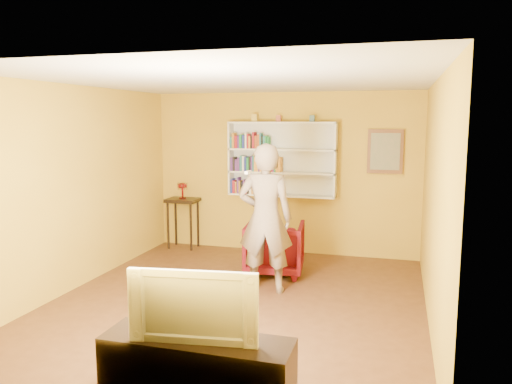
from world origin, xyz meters
TOP-DOWN VIEW (x-y plane):
  - room_shell at (0.00, 0.00)m, footprint 5.30×5.80m
  - bookshelf at (0.00, 2.41)m, footprint 1.80×0.29m
  - books_row_lower at (-0.52, 2.30)m, footprint 0.68×0.19m
  - books_row_middle at (-0.42, 2.31)m, footprint 0.86×0.19m
  - books_row_upper at (-0.54, 2.30)m, footprint 0.66×0.19m
  - ornament_left at (-0.47, 2.35)m, footprint 0.09×0.09m
  - ornament_centre at (-0.06, 2.35)m, footprint 0.08×0.08m
  - ornament_right at (0.50, 2.35)m, footprint 0.08×0.08m
  - framed_painting at (1.65, 2.46)m, footprint 0.55×0.05m
  - console_table at (-1.75, 2.25)m, footprint 0.54×0.41m
  - ruby_lustre at (-1.75, 2.25)m, footprint 0.17×0.17m
  - armchair at (0.16, 1.23)m, footprint 0.92×0.94m
  - person at (0.23, 0.46)m, footprint 0.77×0.56m
  - game_remote at (0.11, 0.07)m, footprint 0.04×0.15m
  - tv_cabinet at (0.40, -2.25)m, footprint 1.53×0.46m
  - television at (0.40, -2.25)m, footprint 1.01×0.27m

SIDE VIEW (x-z plane):
  - tv_cabinet at x=0.40m, z-range 0.00..0.54m
  - armchair at x=0.16m, z-range 0.00..0.77m
  - console_table at x=-1.75m, z-range 0.29..1.17m
  - television at x=0.40m, z-range 0.54..1.12m
  - person at x=0.23m, z-range 0.00..1.95m
  - room_shell at x=0.00m, z-range -0.42..2.46m
  - ruby_lustre at x=-1.75m, z-range 0.94..1.22m
  - books_row_lower at x=-0.52m, z-range 0.99..1.26m
  - books_row_middle at x=-0.42m, z-range 1.38..1.64m
  - bookshelf at x=0.00m, z-range 0.98..2.21m
  - game_remote at x=0.11m, z-range 1.60..1.63m
  - framed_painting at x=1.65m, z-range 1.40..2.10m
  - books_row_upper at x=-0.54m, z-range 1.75..2.02m
  - ornament_right at x=0.50m, z-range 2.21..2.32m
  - ornament_centre at x=-0.06m, z-range 2.21..2.32m
  - ornament_left at x=-0.47m, z-range 2.21..2.34m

